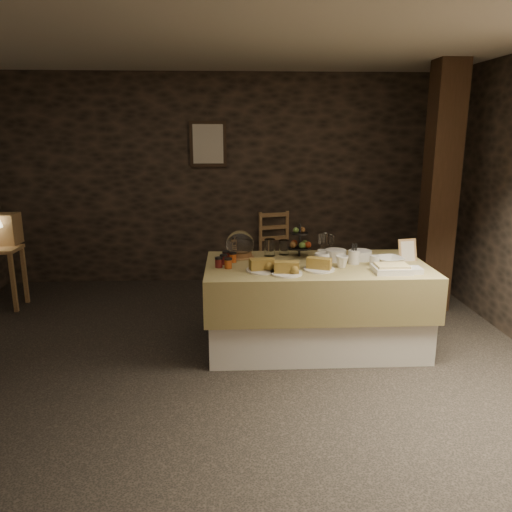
{
  "coord_description": "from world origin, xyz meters",
  "views": [
    {
      "loc": [
        0.14,
        -3.82,
        1.89
      ],
      "look_at": [
        0.33,
        0.2,
        0.89
      ],
      "focal_mm": 35.0,
      "sensor_mm": 36.0,
      "label": 1
    }
  ],
  "objects_px": {
    "chair": "(278,252)",
    "fruit_stand": "(300,244)",
    "buffet_table": "(315,299)",
    "timber_column": "(440,190)"
  },
  "relations": [
    {
      "from": "chair",
      "to": "fruit_stand",
      "type": "bearing_deg",
      "value": -103.12
    },
    {
      "from": "buffet_table",
      "to": "fruit_stand",
      "type": "height_order",
      "value": "fruit_stand"
    },
    {
      "from": "chair",
      "to": "timber_column",
      "type": "bearing_deg",
      "value": -46.67
    },
    {
      "from": "buffet_table",
      "to": "timber_column",
      "type": "xyz_separation_m",
      "value": [
        1.46,
        0.96,
        0.86
      ]
    },
    {
      "from": "buffet_table",
      "to": "fruit_stand",
      "type": "relative_size",
      "value": 6.34
    },
    {
      "from": "timber_column",
      "to": "fruit_stand",
      "type": "distance_m",
      "value": 1.75
    },
    {
      "from": "timber_column",
      "to": "fruit_stand",
      "type": "relative_size",
      "value": 8.51
    },
    {
      "from": "timber_column",
      "to": "fruit_stand",
      "type": "height_order",
      "value": "timber_column"
    },
    {
      "from": "fruit_stand",
      "to": "timber_column",
      "type": "bearing_deg",
      "value": 23.41
    },
    {
      "from": "fruit_stand",
      "to": "chair",
      "type": "bearing_deg",
      "value": 91.7
    }
  ]
}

